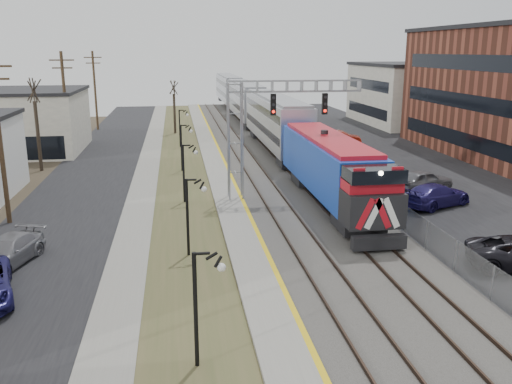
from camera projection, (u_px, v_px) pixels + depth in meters
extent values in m
cube|color=black|center=(87.00, 182.00, 42.52)|extent=(7.00, 120.00, 0.04)
cube|color=gray|center=(145.00, 180.00, 43.15)|extent=(2.00, 120.00, 0.08)
cube|color=#434B28|center=(183.00, 179.00, 43.58)|extent=(4.00, 120.00, 0.06)
cube|color=gray|center=(220.00, 177.00, 43.98)|extent=(2.00, 120.00, 0.24)
cube|color=#595651|center=(280.00, 175.00, 44.70)|extent=(8.00, 120.00, 0.20)
cube|color=black|center=(418.00, 171.00, 46.43)|extent=(16.00, 120.00, 0.04)
cube|color=gold|center=(231.00, 175.00, 44.08)|extent=(0.24, 120.00, 0.01)
cube|color=#2D2119|center=(247.00, 174.00, 44.26)|extent=(0.08, 120.00, 0.15)
cube|color=#2D2119|center=(265.00, 173.00, 44.48)|extent=(0.08, 120.00, 0.15)
cube|color=#2D2119|center=(289.00, 172.00, 44.76)|extent=(0.08, 120.00, 0.15)
cube|color=#2D2119|center=(307.00, 172.00, 44.98)|extent=(0.08, 120.00, 0.15)
cube|color=#163FB2|center=(332.00, 171.00, 35.13)|extent=(3.00, 17.00, 4.25)
cube|color=black|center=(379.00, 242.00, 27.25)|extent=(2.80, 0.50, 0.70)
cube|color=#AAACB5|center=(275.00, 123.00, 54.41)|extent=(3.00, 22.00, 5.33)
cube|color=#AAACB5|center=(246.00, 102.00, 76.23)|extent=(3.00, 22.00, 5.33)
cube|color=#AAACB5|center=(230.00, 91.00, 98.05)|extent=(3.00, 22.00, 5.33)
cube|color=gray|center=(235.00, 143.00, 36.37)|extent=(1.00, 1.00, 8.00)
cube|color=gray|center=(294.00, 86.00, 35.99)|extent=(9.00, 0.80, 0.80)
cube|color=black|center=(273.00, 105.00, 35.64)|extent=(0.35, 0.25, 1.40)
cube|color=black|center=(325.00, 104.00, 36.14)|extent=(0.35, 0.25, 1.40)
cylinder|color=black|center=(196.00, 311.00, 17.25)|extent=(0.14, 0.14, 4.00)
cylinder|color=black|center=(188.00, 218.00, 26.81)|extent=(0.14, 0.14, 4.00)
cylinder|color=black|center=(184.00, 174.00, 36.38)|extent=(0.14, 0.14, 4.00)
cylinder|color=black|center=(181.00, 148.00, 45.95)|extent=(0.14, 0.14, 4.00)
cylinder|color=black|center=(180.00, 129.00, 57.43)|extent=(0.14, 0.14, 4.00)
cylinder|color=#4C3823|center=(0.00, 141.00, 31.26)|extent=(0.28, 0.28, 10.00)
cylinder|color=#4C3823|center=(66.00, 106.00, 50.40)|extent=(0.28, 0.28, 10.00)
cylinder|color=#4C3823|center=(95.00, 91.00, 69.53)|extent=(0.28, 0.28, 10.00)
cube|color=gray|center=(330.00, 165.00, 45.12)|extent=(0.04, 120.00, 1.60)
cube|color=beige|center=(10.00, 122.00, 54.76)|extent=(14.00, 12.00, 6.00)
cube|color=beige|center=(422.00, 95.00, 76.12)|extent=(16.00, 18.00, 8.00)
cylinder|color=#382D23|center=(38.00, 137.00, 45.91)|extent=(0.30, 0.30, 5.95)
cylinder|color=#382D23|center=(175.00, 114.00, 66.82)|extent=(0.30, 0.30, 4.90)
imported|color=navy|center=(436.00, 196.00, 35.74)|extent=(5.65, 4.15, 1.52)
imported|color=slate|center=(424.00, 181.00, 39.91)|extent=(4.78, 3.00, 1.52)
imported|color=#0D4524|center=(329.00, 144.00, 55.33)|extent=(5.18, 3.62, 1.62)
imported|color=gray|center=(7.00, 252.00, 25.95)|extent=(3.20, 5.03, 1.36)
imported|color=#A01B0C|center=(340.00, 138.00, 59.15)|extent=(4.88, 2.80, 1.52)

